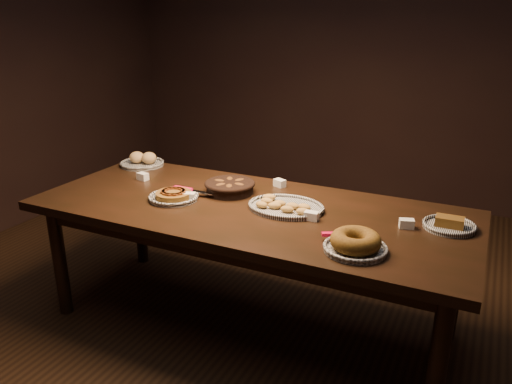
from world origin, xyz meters
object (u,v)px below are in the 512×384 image
at_px(apple_tart_plate, 174,196).
at_px(madeleine_platter, 285,206).
at_px(buffet_table, 249,219).
at_px(bundt_cake_plate, 355,243).

relative_size(apple_tart_plate, madeleine_platter, 0.81).
height_order(buffet_table, madeleine_platter, madeleine_platter).
bearing_deg(madeleine_platter, bundt_cake_plate, -44.73).
xyz_separation_m(buffet_table, bundt_cake_plate, (0.67, -0.29, 0.11)).
distance_m(madeleine_platter, bundt_cake_plate, 0.58).
bearing_deg(apple_tart_plate, bundt_cake_plate, -23.96).
relative_size(apple_tart_plate, bundt_cake_plate, 1.04).
relative_size(buffet_table, bundt_cake_plate, 7.44).
bearing_deg(madeleine_platter, apple_tart_plate, -178.01).
bearing_deg(madeleine_platter, buffet_table, -177.38).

